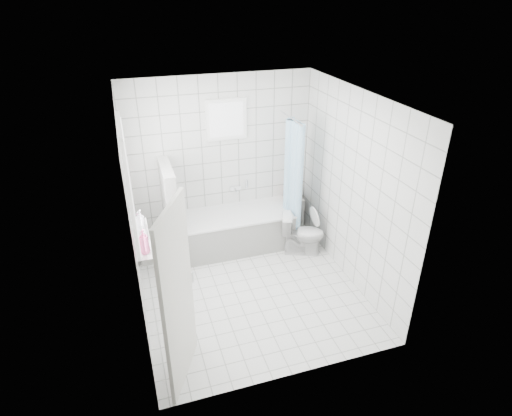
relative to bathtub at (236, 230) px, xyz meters
name	(u,v)px	position (x,y,z in m)	size (l,w,h in m)	color
ground	(251,290)	(-0.10, -1.12, -0.29)	(3.00, 3.00, 0.00)	white
ceiling	(249,98)	(-0.10, -1.12, 2.31)	(3.00, 3.00, 0.00)	white
wall_back	(221,162)	(-0.10, 0.38, 1.01)	(2.80, 0.02, 2.60)	white
wall_front	(298,275)	(-0.10, -2.62, 1.01)	(2.80, 0.02, 2.60)	white
wall_left	(132,222)	(-1.50, -1.12, 1.01)	(0.02, 3.00, 2.60)	white
wall_right	(352,190)	(1.30, -1.12, 1.01)	(0.02, 3.00, 2.60)	white
window_left	(131,187)	(-1.46, -0.82, 1.31)	(0.01, 0.90, 1.40)	white
window_back	(227,120)	(0.00, 0.33, 1.66)	(0.50, 0.01, 0.50)	white
window_sill	(143,240)	(-1.41, -0.82, 0.57)	(0.18, 1.02, 0.08)	white
door	(178,299)	(-1.18, -2.25, 0.71)	(0.04, 0.80, 2.00)	silver
bathtub	(236,230)	(0.00, 0.00, 0.00)	(1.81, 0.77, 0.58)	white
partition_wall	(171,215)	(-0.97, -0.05, 0.46)	(0.15, 0.85, 1.50)	white
tiled_ledge	(290,214)	(1.02, 0.25, -0.02)	(0.40, 0.24, 0.55)	white
toilet	(303,234)	(0.93, -0.47, 0.03)	(0.36, 0.64, 0.65)	white
curtain_rod	(291,118)	(0.85, -0.02, 1.71)	(0.02, 0.02, 0.80)	silver
shower_curtain	(292,179)	(0.85, -0.16, 0.81)	(0.14, 0.48, 1.78)	#4BA4DD
tub_faucet	(235,188)	(0.10, 0.33, 0.56)	(0.18, 0.06, 0.06)	silver
sill_bottles	(142,230)	(-1.40, -0.87, 0.74)	(0.17, 0.75, 0.32)	pink
ledge_bottles	(292,193)	(1.03, 0.25, 0.38)	(0.17, 0.17, 0.25)	#FDA91A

